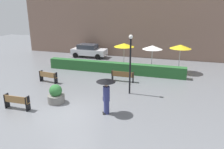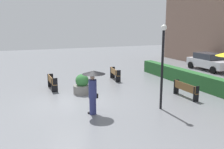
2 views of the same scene
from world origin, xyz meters
TOP-DOWN VIEW (x-y plane):
  - ground_plane at (0.00, 0.00)m, footprint 60.00×60.00m
  - bench_far_left at (-4.25, 4.28)m, footprint 1.63×0.56m
  - bench_near_left at (-3.31, -0.57)m, footprint 1.62×0.39m
  - bench_back_row at (1.50, 6.23)m, footprint 1.88×0.36m
  - pedestrian_with_umbrella at (1.99, 0.50)m, footprint 1.09×1.09m
  - planter_pot at (-1.56, 0.97)m, footprint 1.08×1.08m
  - lamp_post at (2.62, 3.83)m, footprint 0.28×0.28m
  - patio_umbrella_yellow at (0.49, 10.74)m, footprint 2.03×2.03m
  - patio_umbrella_white at (3.42, 9.65)m, footprint 1.84×1.84m
  - patio_umbrella_yellow_far at (5.87, 10.27)m, footprint 1.93×1.93m
  - hedge_strip at (0.10, 8.40)m, footprint 12.91×0.70m
  - building_facade at (0.00, 16.00)m, footprint 28.00×1.20m
  - parked_car at (-4.65, 13.84)m, footprint 4.21×1.99m

SIDE VIEW (x-z plane):
  - ground_plane at x=0.00m, z-range 0.00..0.00m
  - hedge_strip at x=0.10m, z-range 0.00..0.99m
  - bench_back_row at x=1.50m, z-range 0.08..0.95m
  - planter_pot at x=-1.56m, z-range -0.09..1.13m
  - bench_far_left at x=-4.25m, z-range 0.08..0.96m
  - bench_near_left at x=-3.31m, z-range 0.08..0.97m
  - parked_car at x=-4.65m, z-range 0.03..1.60m
  - pedestrian_with_umbrella at x=1.99m, z-range 0.36..2.44m
  - patio_umbrella_yellow at x=0.49m, z-range 1.03..3.45m
  - patio_umbrella_white at x=3.42m, z-range 1.08..3.61m
  - patio_umbrella_yellow_far at x=5.87m, z-range 1.12..3.74m
  - lamp_post at x=2.62m, z-range 0.45..4.61m
  - building_facade at x=0.00m, z-range 0.00..9.40m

